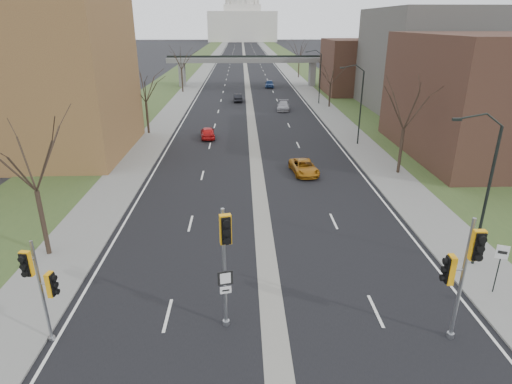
{
  "coord_description": "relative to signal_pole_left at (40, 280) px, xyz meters",
  "views": [
    {
      "loc": [
        -1.36,
        -14.85,
        13.0
      ],
      "look_at": [
        -0.56,
        8.87,
        3.55
      ],
      "focal_mm": 30.0,
      "sensor_mm": 36.0,
      "label": 1
    }
  ],
  "objects": [
    {
      "name": "speed_limit_sign",
      "position": [
        21.08,
        2.97,
        -1.25
      ],
      "size": [
        0.55,
        0.26,
        2.69
      ],
      "rotation": [
        0.0,
        0.0,
        -0.4
      ],
      "color": "black",
      "rests_on": "sidewalk_right"
    },
    {
      "name": "signal_pole_left",
      "position": [
        0.0,
        0.0,
        0.0
      ],
      "size": [
        1.0,
        0.83,
        4.92
      ],
      "rotation": [
        0.0,
        0.0,
        -0.18
      ],
      "color": "gray",
      "rests_on": "ground"
    },
    {
      "name": "car_left_near",
      "position": [
        4.2,
        35.28,
        -2.53
      ],
      "size": [
        2.07,
        4.21,
        1.38
      ],
      "primitive_type": "imported",
      "rotation": [
        0.0,
        0.0,
        3.25
      ],
      "color": "red",
      "rests_on": "ground"
    },
    {
      "name": "capitol",
      "position": [
        9.65,
        319.73,
        15.38
      ],
      "size": [
        48.0,
        42.0,
        55.75
      ],
      "color": "silver",
      "rests_on": "ground"
    },
    {
      "name": "sidewalk_left",
      "position": [
        -2.35,
        149.73,
        -3.16
      ],
      "size": [
        4.0,
        600.0,
        0.12
      ],
      "primitive_type": "cube",
      "color": "gray",
      "rests_on": "ground"
    },
    {
      "name": "sidewalk_right",
      "position": [
        21.65,
        149.73,
        -3.16
      ],
      "size": [
        4.0,
        600.0,
        0.12
      ],
      "primitive_type": "cube",
      "color": "gray",
      "rests_on": "ground"
    },
    {
      "name": "tree_right_b",
      "position": [
        22.65,
        54.73,
        2.6
      ],
      "size": [
        6.3,
        6.3,
        8.22
      ],
      "color": "#382B21",
      "rests_on": "sidewalk_right"
    },
    {
      "name": "car_right_near",
      "position": [
        13.96,
        21.98,
        -2.6
      ],
      "size": [
        2.57,
        4.71,
        1.25
      ],
      "primitive_type": "imported",
      "rotation": [
        0.0,
        0.0,
        0.11
      ],
      "color": "#A36211",
      "rests_on": "ground"
    },
    {
      "name": "commercial_block_near",
      "position": [
        33.65,
        27.73,
        2.78
      ],
      "size": [
        16.0,
        20.0,
        12.0
      ],
      "primitive_type": "cube",
      "color": "#4C2E23",
      "rests_on": "ground"
    },
    {
      "name": "car_right_mid",
      "position": [
        14.91,
        52.53,
        -2.54
      ],
      "size": [
        2.42,
        4.86,
        1.36
      ],
      "primitive_type": "imported",
      "rotation": [
        0.0,
        0.0,
        -0.11
      ],
      "color": "#97979E",
      "rests_on": "ground"
    },
    {
      "name": "commercial_block_far",
      "position": [
        31.65,
        69.73,
        1.78
      ],
      "size": [
        14.0,
        14.0,
        10.0
      ],
      "primitive_type": "cube",
      "color": "#4C2E23",
      "rests_on": "ground"
    },
    {
      "name": "streetlight_near",
      "position": [
        20.64,
        5.73,
        3.73
      ],
      "size": [
        2.61,
        0.2,
        8.7
      ],
      "color": "black",
      "rests_on": "sidewalk_right"
    },
    {
      "name": "commercial_block_mid",
      "position": [
        37.65,
        51.73,
        4.28
      ],
      "size": [
        18.0,
        22.0,
        15.0
      ],
      "primitive_type": "cube",
      "color": "#5B5953",
      "rests_on": "ground"
    },
    {
      "name": "car_left_far",
      "position": [
        7.65,
        60.73,
        -2.55
      ],
      "size": [
        1.63,
        4.13,
        1.34
      ],
      "primitive_type": "imported",
      "rotation": [
        0.0,
        0.0,
        3.2
      ],
      "color": "black",
      "rests_on": "ground"
    },
    {
      "name": "tree_left_c",
      "position": [
        -3.35,
        71.73,
        3.82
      ],
      "size": [
        7.65,
        7.65,
        9.99
      ],
      "color": "#382B21",
      "rests_on": "sidewalk_left"
    },
    {
      "name": "tree_left_b",
      "position": [
        -3.35,
        37.73,
        3.0
      ],
      "size": [
        6.75,
        6.75,
        8.81
      ],
      "color": "#382B21",
      "rests_on": "sidewalk_left"
    },
    {
      "name": "pedestrian_bridge",
      "position": [
        9.65,
        79.73,
        1.62
      ],
      "size": [
        34.0,
        3.0,
        6.45
      ],
      "color": "slate",
      "rests_on": "ground"
    },
    {
      "name": "ground",
      "position": [
        9.65,
        -0.27,
        -3.22
      ],
      "size": [
        700.0,
        700.0,
        0.0
      ],
      "primitive_type": "plane",
      "color": "black",
      "rests_on": "ground"
    },
    {
      "name": "grass_verge_right",
      "position": [
        27.65,
        149.73,
        -3.17
      ],
      "size": [
        8.0,
        600.0,
        0.1
      ],
      "primitive_type": "cube",
      "color": "#2B411E",
      "rests_on": "ground"
    },
    {
      "name": "grass_verge_left",
      "position": [
        -8.35,
        149.73,
        -3.17
      ],
      "size": [
        8.0,
        600.0,
        0.1
      ],
      "primitive_type": "cube",
      "color": "#2B411E",
      "rests_on": "ground"
    },
    {
      "name": "car_right_far",
      "position": [
        14.3,
        77.96,
        -2.47
      ],
      "size": [
        2.03,
        4.53,
        1.51
      ],
      "primitive_type": "imported",
      "rotation": [
        0.0,
        0.0,
        -0.06
      ],
      "color": "navy",
      "rests_on": "ground"
    },
    {
      "name": "tree_right_a",
      "position": [
        22.65,
        21.73,
        3.41
      ],
      "size": [
        7.2,
        7.2,
        9.4
      ],
      "color": "#382B21",
      "rests_on": "sidewalk_right"
    },
    {
      "name": "signal_pole_median",
      "position": [
        7.53,
        0.69,
        0.86
      ],
      "size": [
        0.74,
        0.98,
        5.86
      ],
      "rotation": [
        0.0,
        0.0,
        0.22
      ],
      "color": "gray",
      "rests_on": "ground"
    },
    {
      "name": "streetlight_far",
      "position": [
        20.64,
        57.73,
        3.73
      ],
      "size": [
        2.61,
        0.2,
        8.7
      ],
      "color": "black",
      "rests_on": "sidewalk_right"
    },
    {
      "name": "streetlight_mid",
      "position": [
        20.64,
        31.73,
        3.73
      ],
      "size": [
        2.61,
        0.2,
        8.7
      ],
      "color": "black",
      "rests_on": "sidewalk_right"
    },
    {
      "name": "median_strip",
      "position": [
        9.65,
        149.73,
        -3.22
      ],
      "size": [
        1.2,
        600.0,
        0.02
      ],
      "primitive_type": "cube",
      "color": "gray",
      "rests_on": "ground"
    },
    {
      "name": "tree_left_a",
      "position": [
        -3.35,
        7.73,
        3.41
      ],
      "size": [
        7.2,
        7.2,
        9.4
      ],
      "color": "#382B21",
      "rests_on": "sidewalk_left"
    },
    {
      "name": "road_surface",
      "position": [
        9.65,
        149.73,
        -3.22
      ],
      "size": [
        20.0,
        600.0,
        0.01
      ],
      "primitive_type": "cube",
      "color": "black",
      "rests_on": "ground"
    },
    {
      "name": "tree_right_c",
      "position": [
        22.65,
        94.73,
        3.82
      ],
      "size": [
        7.65,
        7.65,
        9.99
      ],
      "color": "#382B21",
      "rests_on": "sidewalk_right"
    },
    {
      "name": "signal_pole_right",
      "position": [
        17.2,
        -0.39,
        0.59
      ],
      "size": [
        1.02,
        1.06,
        5.83
      ],
      "rotation": [
        0.0,
        0.0,
        -0.04
      ],
      "color": "gray",
      "rests_on": "ground"
    }
  ]
}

